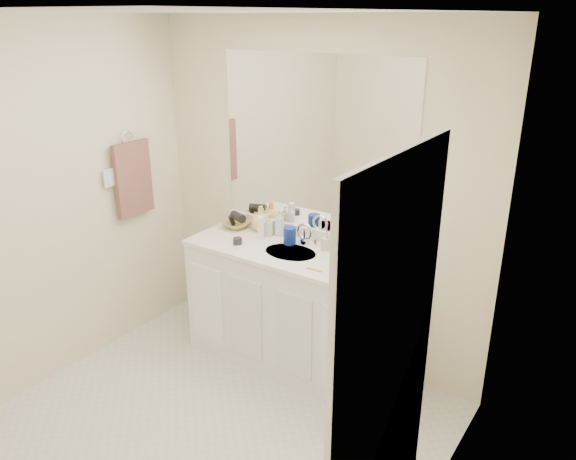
# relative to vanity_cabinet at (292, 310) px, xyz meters

# --- Properties ---
(floor) EXTENTS (2.60, 2.60, 0.00)m
(floor) POSITION_rel_vanity_cabinet_xyz_m (0.00, -1.02, -0.42)
(floor) COLOR silver
(floor) RESTS_ON ground
(ceiling) EXTENTS (2.60, 2.60, 0.02)m
(ceiling) POSITION_rel_vanity_cabinet_xyz_m (0.00, -1.02, 1.97)
(ceiling) COLOR white
(ceiling) RESTS_ON wall_back
(wall_back) EXTENTS (2.60, 0.02, 2.40)m
(wall_back) POSITION_rel_vanity_cabinet_xyz_m (0.00, 0.28, 0.77)
(wall_back) COLOR #F4E7BF
(wall_back) RESTS_ON floor
(wall_left) EXTENTS (0.02, 2.60, 2.40)m
(wall_left) POSITION_rel_vanity_cabinet_xyz_m (-1.30, -1.02, 0.77)
(wall_left) COLOR #F4E7BF
(wall_left) RESTS_ON floor
(wall_right) EXTENTS (0.02, 2.60, 2.40)m
(wall_right) POSITION_rel_vanity_cabinet_xyz_m (1.30, -1.02, 0.77)
(wall_right) COLOR #F4E7BF
(wall_right) RESTS_ON floor
(vanity_cabinet) EXTENTS (1.50, 0.55, 0.85)m
(vanity_cabinet) POSITION_rel_vanity_cabinet_xyz_m (0.00, 0.00, 0.00)
(vanity_cabinet) COLOR white
(vanity_cabinet) RESTS_ON floor
(countertop) EXTENTS (1.52, 0.57, 0.03)m
(countertop) POSITION_rel_vanity_cabinet_xyz_m (0.00, 0.00, 0.44)
(countertop) COLOR white
(countertop) RESTS_ON vanity_cabinet
(backsplash) EXTENTS (1.52, 0.03, 0.08)m
(backsplash) POSITION_rel_vanity_cabinet_xyz_m (0.00, 0.26, 0.50)
(backsplash) COLOR white
(backsplash) RESTS_ON countertop
(sink_basin) EXTENTS (0.37, 0.37, 0.02)m
(sink_basin) POSITION_rel_vanity_cabinet_xyz_m (0.00, -0.02, 0.44)
(sink_basin) COLOR beige
(sink_basin) RESTS_ON countertop
(faucet) EXTENTS (0.02, 0.02, 0.11)m
(faucet) POSITION_rel_vanity_cabinet_xyz_m (0.00, 0.16, 0.51)
(faucet) COLOR silver
(faucet) RESTS_ON countertop
(mirror) EXTENTS (1.48, 0.01, 1.20)m
(mirror) POSITION_rel_vanity_cabinet_xyz_m (0.00, 0.27, 1.14)
(mirror) COLOR white
(mirror) RESTS_ON wall_back
(blue_mug) EXTENTS (0.11, 0.11, 0.12)m
(blue_mug) POSITION_rel_vanity_cabinet_xyz_m (-0.09, 0.10, 0.52)
(blue_mug) COLOR navy
(blue_mug) RESTS_ON countertop
(tan_cup) EXTENTS (0.07, 0.07, 0.08)m
(tan_cup) POSITION_rel_vanity_cabinet_xyz_m (0.18, 0.14, 0.50)
(tan_cup) COLOR beige
(tan_cup) RESTS_ON countertop
(toothbrush) EXTENTS (0.02, 0.04, 0.19)m
(toothbrush) POSITION_rel_vanity_cabinet_xyz_m (0.19, 0.14, 0.60)
(toothbrush) COLOR #F640B9
(toothbrush) RESTS_ON tan_cup
(mouthwash_bottle) EXTENTS (0.07, 0.07, 0.17)m
(mouthwash_bottle) POSITION_rel_vanity_cabinet_xyz_m (0.41, 0.10, 0.54)
(mouthwash_bottle) COLOR #0A6683
(mouthwash_bottle) RESTS_ON countertop
(soap_dish) EXTENTS (0.10, 0.08, 0.01)m
(soap_dish) POSITION_rel_vanity_cabinet_xyz_m (0.42, -0.10, 0.46)
(soap_dish) COLOR silver
(soap_dish) RESTS_ON countertop
(green_soap) EXTENTS (0.08, 0.07, 0.02)m
(green_soap) POSITION_rel_vanity_cabinet_xyz_m (0.42, -0.10, 0.48)
(green_soap) COLOR #8FBB2D
(green_soap) RESTS_ON soap_dish
(orange_comb) EXTENTS (0.11, 0.03, 0.00)m
(orange_comb) POSITION_rel_vanity_cabinet_xyz_m (0.28, -0.17, 0.46)
(orange_comb) COLOR orange
(orange_comb) RESTS_ON countertop
(dark_jar) EXTENTS (0.07, 0.07, 0.05)m
(dark_jar) POSITION_rel_vanity_cabinet_xyz_m (-0.39, -0.11, 0.48)
(dark_jar) COLOR black
(dark_jar) RESTS_ON countertop
(extra_white_bottle) EXTENTS (0.06, 0.06, 0.16)m
(extra_white_bottle) POSITION_rel_vanity_cabinet_xyz_m (-0.31, 0.07, 0.54)
(extra_white_bottle) COLOR white
(extra_white_bottle) RESTS_ON countertop
(soap_bottle_white) EXTENTS (0.08, 0.08, 0.19)m
(soap_bottle_white) POSITION_rel_vanity_cabinet_xyz_m (-0.24, 0.20, 0.55)
(soap_bottle_white) COLOR white
(soap_bottle_white) RESTS_ON countertop
(soap_bottle_cream) EXTENTS (0.09, 0.09, 0.16)m
(soap_bottle_cream) POSITION_rel_vanity_cabinet_xyz_m (-0.31, 0.16, 0.53)
(soap_bottle_cream) COLOR beige
(soap_bottle_cream) RESTS_ON countertop
(soap_bottle_yellow) EXTENTS (0.19, 0.19, 0.19)m
(soap_bottle_yellow) POSITION_rel_vanity_cabinet_xyz_m (-0.41, 0.20, 0.55)
(soap_bottle_yellow) COLOR #FBC861
(soap_bottle_yellow) RESTS_ON countertop
(wicker_basket) EXTENTS (0.22, 0.22, 0.05)m
(wicker_basket) POSITION_rel_vanity_cabinet_xyz_m (-0.60, 0.14, 0.48)
(wicker_basket) COLOR #A38642
(wicker_basket) RESTS_ON countertop
(hair_dryer) EXTENTS (0.15, 0.11, 0.07)m
(hair_dryer) POSITION_rel_vanity_cabinet_xyz_m (-0.58, 0.14, 0.54)
(hair_dryer) COLOR black
(hair_dryer) RESTS_ON wicker_basket
(towel_ring) EXTENTS (0.01, 0.11, 0.11)m
(towel_ring) POSITION_rel_vanity_cabinet_xyz_m (-1.27, -0.25, 1.12)
(towel_ring) COLOR silver
(towel_ring) RESTS_ON wall_left
(hand_towel) EXTENTS (0.04, 0.32, 0.55)m
(hand_towel) POSITION_rel_vanity_cabinet_xyz_m (-1.25, -0.25, 0.82)
(hand_towel) COLOR brown
(hand_towel) RESTS_ON towel_ring
(switch_plate) EXTENTS (0.01, 0.08, 0.13)m
(switch_plate) POSITION_rel_vanity_cabinet_xyz_m (-1.27, -0.45, 0.88)
(switch_plate) COLOR white
(switch_plate) RESTS_ON wall_left
(door) EXTENTS (0.02, 0.82, 2.00)m
(door) POSITION_rel_vanity_cabinet_xyz_m (1.29, -1.32, 0.57)
(door) COLOR white
(door) RESTS_ON floor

